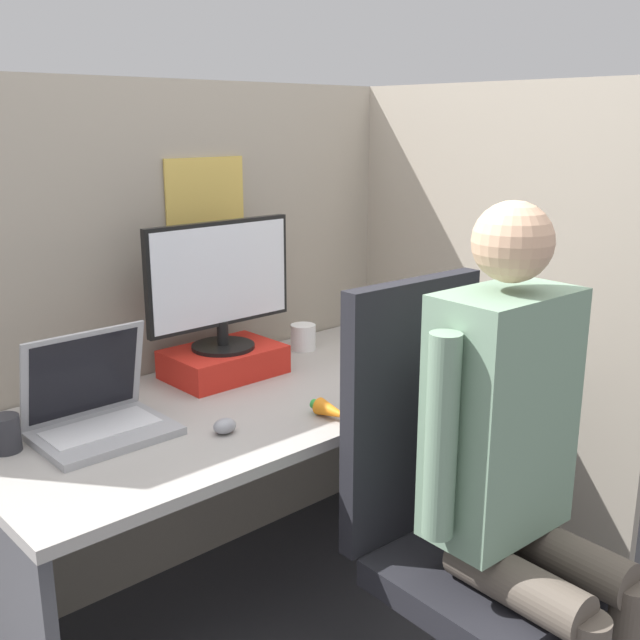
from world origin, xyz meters
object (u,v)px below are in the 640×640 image
object	(u,v)px
paper_box	(224,362)
person	(520,456)
stapler	(446,346)
coffee_mug	(303,337)
monitor	(220,282)
laptop	(98,415)
pen_cup	(5,434)
office_chair	(453,512)
carrot_toy	(334,412)

from	to	relation	value
paper_box	person	bearing A→B (deg)	-84.24
stapler	coffee_mug	xyz separation A→B (m)	(-0.35, 0.36, 0.02)
monitor	stapler	world-z (taller)	monitor
laptop	pen_cup	distance (m)	0.22
paper_box	office_chair	distance (m)	0.87
laptop	stapler	size ratio (longest dim) A/B	2.29
office_chair	person	bearing A→B (deg)	-87.33
paper_box	laptop	size ratio (longest dim) A/B	1.06
laptop	stapler	xyz separation A→B (m)	(1.22, -0.16, -0.03)
stapler	laptop	bearing A→B (deg)	172.40
office_chair	carrot_toy	bearing A→B (deg)	104.88
monitor	coffee_mug	distance (m)	0.45
monitor	stapler	distance (m)	0.83
carrot_toy	pen_cup	size ratio (longest dim) A/B	1.64
paper_box	laptop	bearing A→B (deg)	-162.74
coffee_mug	pen_cup	world-z (taller)	pen_cup
monitor	paper_box	bearing A→B (deg)	-90.00
stapler	person	world-z (taller)	person
monitor	person	distance (m)	1.05
carrot_toy	coffee_mug	size ratio (longest dim) A/B	1.66
paper_box	person	world-z (taller)	person
pen_cup	stapler	bearing A→B (deg)	-8.60
laptop	pen_cup	world-z (taller)	laptop
paper_box	person	distance (m)	1.02
office_chair	person	size ratio (longest dim) A/B	0.84
office_chair	person	xyz separation A→B (m)	(0.01, -0.17, 0.21)
monitor	person	xyz separation A→B (m)	(0.10, -1.01, -0.26)
stapler	office_chair	xyz separation A→B (m)	(-0.62, -0.52, -0.19)
laptop	coffee_mug	xyz separation A→B (m)	(0.87, 0.20, -0.01)
stapler	coffee_mug	distance (m)	0.50
coffee_mug	pen_cup	xyz separation A→B (m)	(-1.08, -0.14, 0.00)
laptop	pen_cup	bearing A→B (deg)	165.83
stapler	office_chair	world-z (taller)	office_chair
laptop	pen_cup	xyz separation A→B (m)	(-0.22, 0.05, -0.01)
carrot_toy	pen_cup	xyz separation A→B (m)	(-0.72, 0.40, 0.02)
person	stapler	bearing A→B (deg)	48.46
monitor	carrot_toy	world-z (taller)	monitor
laptop	coffee_mug	world-z (taller)	laptop
pen_cup	coffee_mug	bearing A→B (deg)	7.43
person	coffee_mug	size ratio (longest dim) A/B	14.96
monitor	pen_cup	distance (m)	0.77
paper_box	stapler	bearing A→B (deg)	-23.98
laptop	stapler	distance (m)	1.23
person	pen_cup	bearing A→B (deg)	132.00
laptop	monitor	bearing A→B (deg)	17.55
office_chair	coffee_mug	xyz separation A→B (m)	(0.27, 0.88, 0.21)
monitor	stapler	size ratio (longest dim) A/B	3.54
coffee_mug	laptop	bearing A→B (deg)	-167.30
stapler	coffee_mug	world-z (taller)	coffee_mug
monitor	person	size ratio (longest dim) A/B	0.38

